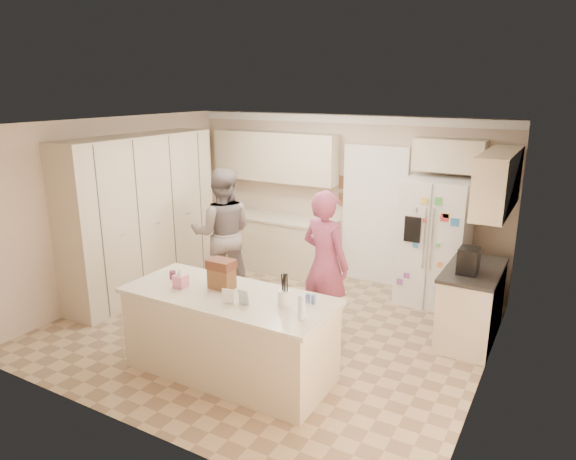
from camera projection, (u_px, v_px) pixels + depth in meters
The scene contains 41 objects.
floor at pixel (268, 329), 6.62m from camera, with size 5.20×4.60×0.02m, color tan.
ceiling at pixel (266, 123), 5.91m from camera, with size 5.20×4.60×0.02m, color white.
wall_back at pixel (343, 197), 8.20m from camera, with size 5.20×0.02×2.60m, color beige.
wall_front at pixel (123, 297), 4.33m from camera, with size 5.20×0.02×2.60m, color beige.
wall_left at pixel (115, 208), 7.51m from camera, with size 0.02×4.60×2.60m, color beige.
wall_right at pixel (493, 268), 5.03m from camera, with size 0.02×4.60×2.60m, color beige.
crown_back at pixel (344, 119), 7.83m from camera, with size 5.20×0.08×0.12m, color white.
pantry_bank at pixel (142, 216), 7.56m from camera, with size 0.60×2.60×2.35m, color beige.
back_base_cab at pixel (272, 243), 8.72m from camera, with size 2.20×0.60×0.88m, color beige.
back_countertop at pixel (271, 217), 8.59m from camera, with size 2.24×0.63×0.04m, color beige.
back_upper_cab at pixel (275, 157), 8.43m from camera, with size 2.20×0.35×0.80m, color beige.
doorway_opening at pixel (374, 217), 7.99m from camera, with size 0.90×0.06×2.10m, color black.
doorway_casing at pixel (373, 218), 7.96m from camera, with size 1.02×0.03×2.22m, color white.
wall_frame_upper at pixel (343, 182), 8.09m from camera, with size 0.15×0.02×0.20m, color brown.
wall_frame_lower at pixel (343, 199), 8.17m from camera, with size 0.15×0.02×0.20m, color brown.
refrigerator at pixel (434, 243), 7.20m from camera, with size 0.90×0.70×1.80m, color white.
fridge_seam at pixel (428, 249), 6.90m from camera, with size 0.01×0.02×1.78m, color gray.
fridge_dispenser at pixel (412, 229), 6.93m from camera, with size 0.22×0.03×0.35m, color black.
fridge_handle_l at pixel (424, 238), 6.87m from camera, with size 0.02×0.02×0.85m, color silver.
fridge_handle_r at pixel (432, 239), 6.82m from camera, with size 0.02×0.02×0.85m, color silver.
over_fridge_cab at pixel (449, 155), 7.05m from camera, with size 0.95×0.35×0.45m, color beige.
right_base_cab at pixel (471, 305), 6.25m from camera, with size 0.60×1.20×0.88m, color beige.
right_countertop at pixel (474, 270), 6.13m from camera, with size 0.63×1.24×0.04m, color #2D2B28.
right_upper_cab at pixel (498, 181), 5.95m from camera, with size 0.35×1.50×0.70m, color beige.
coffee_maker at pixel (469, 261), 5.93m from camera, with size 0.22×0.28×0.30m, color black.
island_base at pixel (229, 336), 5.48m from camera, with size 2.20×0.90×0.88m, color beige.
island_top at pixel (228, 296), 5.36m from camera, with size 2.28×0.96×0.05m, color beige.
utensil_crock at pixel (284, 298), 5.07m from camera, with size 0.13×0.13×0.15m, color white.
tissue_box at pixel (181, 281), 5.51m from camera, with size 0.13×0.13×0.14m, color pink.
tissue_plume at pixel (180, 272), 5.48m from camera, with size 0.08×0.08×0.08m, color white.
dollhouse_body at pixel (222, 278), 5.48m from camera, with size 0.26×0.18×0.22m, color brown.
dollhouse_roof at pixel (221, 264), 5.44m from camera, with size 0.28×0.20×0.10m, color #592D1E.
jam_jar at pixel (173, 275), 5.76m from camera, with size 0.07×0.07×0.09m, color #59263F.
greeting_card_a at pixel (228, 296), 5.09m from camera, with size 0.12×0.01×0.16m, color white.
greeting_card_b at pixel (244, 297), 5.06m from camera, with size 0.12×0.01×0.16m, color silver.
water_bottle at pixel (302, 307), 4.75m from camera, with size 0.07×0.07×0.24m, color silver.
shaker_salt at pixel (307, 298), 5.14m from camera, with size 0.05×0.05×0.09m, color #4D67AF.
shaker_pepper at pixel (314, 299), 5.10m from camera, with size 0.05×0.05×0.09m, color #4D67AF.
teen_boy at pixel (222, 233), 7.47m from camera, with size 0.92×0.72×1.90m, color gray.
teen_girl at pixel (325, 264), 6.28m from camera, with size 0.67×0.44×1.84m, color #B94D70.
fridge_magnets at pixel (427, 249), 6.89m from camera, with size 0.76×0.02×1.44m, color tan, non-canonical shape.
Camera 1 is at (3.20, -5.12, 3.02)m, focal length 32.00 mm.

